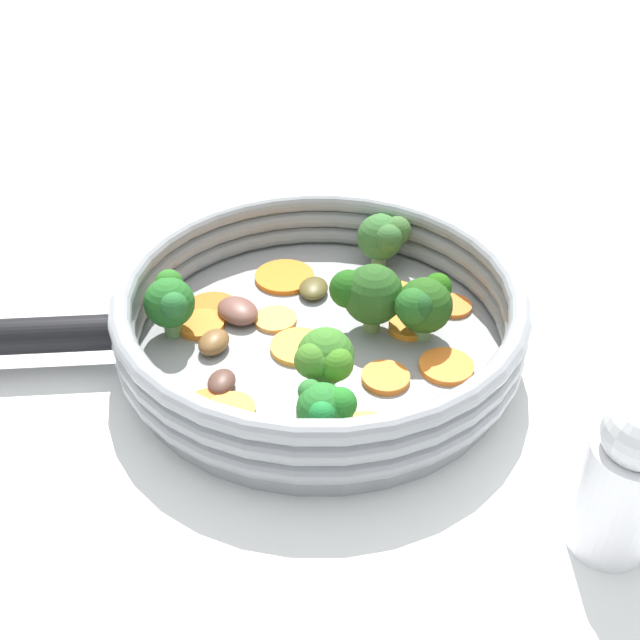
% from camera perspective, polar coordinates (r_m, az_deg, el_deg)
% --- Properties ---
extents(ground_plane, '(4.00, 4.00, 0.00)m').
position_cam_1_polar(ground_plane, '(0.55, 0.00, -2.45)').
color(ground_plane, white).
extents(skillet, '(0.27, 0.27, 0.01)m').
position_cam_1_polar(skillet, '(0.54, 0.00, -1.88)').
color(skillet, '#939699').
rests_on(skillet, ground_plane).
extents(skillet_rim_wall, '(0.29, 0.29, 0.05)m').
position_cam_1_polar(skillet_rim_wall, '(0.52, 0.00, 0.70)').
color(skillet_rim_wall, '#91959A').
rests_on(skillet_rim_wall, skillet).
extents(skillet_handle, '(0.16, 0.09, 0.03)m').
position_cam_1_polar(skillet_handle, '(0.56, -22.98, -1.20)').
color(skillet_handle, black).
rests_on(skillet_handle, skillet).
extents(skillet_rivet_left, '(0.01, 0.01, 0.01)m').
position_cam_1_polar(skillet_rivet_left, '(0.57, -12.72, 0.89)').
color(skillet_rivet_left, '#959295').
rests_on(skillet_rivet_left, skillet).
extents(skillet_rivet_right, '(0.01, 0.01, 0.01)m').
position_cam_1_polar(skillet_rivet_right, '(0.51, -13.61, -4.14)').
color(skillet_rivet_right, '#909499').
rests_on(skillet_rivet_right, skillet).
extents(carrot_slice_0, '(0.06, 0.06, 0.00)m').
position_cam_1_polar(carrot_slice_0, '(0.53, -1.60, -2.05)').
color(carrot_slice_0, orange).
rests_on(carrot_slice_0, skillet).
extents(carrot_slice_1, '(0.03, 0.03, 0.00)m').
position_cam_1_polar(carrot_slice_1, '(0.57, 10.04, 1.06)').
color(carrot_slice_1, orange).
rests_on(carrot_slice_1, skillet).
extents(carrot_slice_2, '(0.04, 0.04, 0.00)m').
position_cam_1_polar(carrot_slice_2, '(0.55, 6.77, -0.52)').
color(carrot_slice_2, orange).
rests_on(carrot_slice_2, skillet).
extents(carrot_slice_3, '(0.05, 0.05, 0.00)m').
position_cam_1_polar(carrot_slice_3, '(0.50, 5.02, -4.38)').
color(carrot_slice_3, orange).
rests_on(carrot_slice_3, skillet).
extents(carrot_slice_4, '(0.05, 0.05, 0.00)m').
position_cam_1_polar(carrot_slice_4, '(0.55, -9.05, -0.34)').
color(carrot_slice_4, orange).
rests_on(carrot_slice_4, skillet).
extents(carrot_slice_5, '(0.05, 0.05, 0.00)m').
position_cam_1_polar(carrot_slice_5, '(0.52, 9.60, -3.51)').
color(carrot_slice_5, orange).
rests_on(carrot_slice_5, skillet).
extents(carrot_slice_6, '(0.06, 0.06, 0.00)m').
position_cam_1_polar(carrot_slice_6, '(0.57, -8.27, 0.84)').
color(carrot_slice_6, orange).
rests_on(carrot_slice_6, skillet).
extents(carrot_slice_7, '(0.05, 0.05, 0.00)m').
position_cam_1_polar(carrot_slice_7, '(0.60, -2.72, 3.29)').
color(carrot_slice_7, orange).
rests_on(carrot_slice_7, skillet).
extents(carrot_slice_8, '(0.04, 0.04, 0.00)m').
position_cam_1_polar(carrot_slice_8, '(0.55, -3.41, 0.04)').
color(carrot_slice_8, '#F99C40').
rests_on(carrot_slice_8, skillet).
extents(carrot_slice_9, '(0.04, 0.04, 0.00)m').
position_cam_1_polar(carrot_slice_9, '(0.48, -6.81, -6.86)').
color(carrot_slice_9, orange).
rests_on(carrot_slice_9, skillet).
extents(carrot_slice_10, '(0.05, 0.05, 0.01)m').
position_cam_1_polar(carrot_slice_10, '(0.57, 5.45, 1.66)').
color(carrot_slice_10, orange).
rests_on(carrot_slice_10, skillet).
extents(carrot_slice_11, '(0.04, 0.04, 0.00)m').
position_cam_1_polar(carrot_slice_11, '(0.48, -8.32, -6.77)').
color(carrot_slice_11, orange).
rests_on(carrot_slice_11, skillet).
extents(carrot_slice_12, '(0.06, 0.06, 0.01)m').
position_cam_1_polar(carrot_slice_12, '(0.46, 3.60, -8.89)').
color(carrot_slice_12, orange).
rests_on(carrot_slice_12, skillet).
extents(broccoli_floret_0, '(0.05, 0.04, 0.05)m').
position_cam_1_polar(broccoli_floret_0, '(0.52, 7.88, 1.18)').
color(broccoli_floret_0, '#7EA966').
rests_on(broccoli_floret_0, skillet).
extents(broccoli_floret_1, '(0.04, 0.04, 0.05)m').
position_cam_1_polar(broccoli_floret_1, '(0.60, 4.87, 6.40)').
color(broccoli_floret_1, '#89AB62').
rests_on(broccoli_floret_1, skillet).
extents(broccoli_floret_2, '(0.03, 0.04, 0.04)m').
position_cam_1_polar(broccoli_floret_2, '(0.45, 0.33, -6.67)').
color(broccoli_floret_2, olive).
rests_on(broccoli_floret_2, skillet).
extents(broccoli_floret_3, '(0.04, 0.04, 0.05)m').
position_cam_1_polar(broccoli_floret_3, '(0.53, -11.36, 1.39)').
color(broccoli_floret_3, '#6A9755').
rests_on(broccoli_floret_3, skillet).
extents(broccoli_floret_4, '(0.04, 0.04, 0.05)m').
position_cam_1_polar(broccoli_floret_4, '(0.47, 0.34, -2.99)').
color(broccoli_floret_4, '#77A05C').
rests_on(broccoli_floret_4, skillet).
extents(broccoli_floret_5, '(0.05, 0.04, 0.05)m').
position_cam_1_polar(broccoli_floret_5, '(0.53, 3.64, 1.96)').
color(broccoli_floret_5, '#6E8E4D').
rests_on(broccoli_floret_5, skillet).
extents(mushroom_piece_0, '(0.03, 0.04, 0.01)m').
position_cam_1_polar(mushroom_piece_0, '(0.55, -6.29, 0.71)').
color(mushroom_piece_0, brown).
rests_on(mushroom_piece_0, skillet).
extents(mushroom_piece_1, '(0.03, 0.03, 0.01)m').
position_cam_1_polar(mushroom_piece_1, '(0.53, -8.10, -1.68)').
color(mushroom_piece_1, brown).
rests_on(mushroom_piece_1, skillet).
extents(mushroom_piece_2, '(0.03, 0.03, 0.01)m').
position_cam_1_polar(mushroom_piece_2, '(0.50, -7.51, -4.70)').
color(mushroom_piece_2, brown).
rests_on(mushroom_piece_2, skillet).
extents(mushroom_piece_3, '(0.04, 0.04, 0.01)m').
position_cam_1_polar(mushroom_piece_3, '(0.58, -0.50, 2.43)').
color(mushroom_piece_3, brown).
rests_on(mushroom_piece_3, skillet).
extents(salt_shaker, '(0.04, 0.04, 0.10)m').
position_cam_1_polar(salt_shaker, '(0.42, 22.22, -11.14)').
color(salt_shaker, white).
rests_on(salt_shaker, ground_plane).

